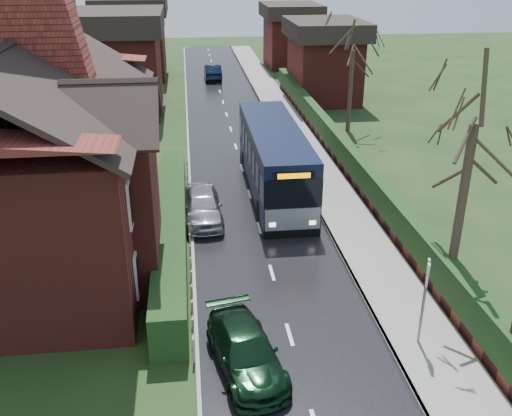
{
  "coord_description": "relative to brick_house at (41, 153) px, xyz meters",
  "views": [
    {
      "loc": [
        -2.96,
        -17.15,
        11.55
      ],
      "look_at": [
        -0.35,
        4.3,
        1.8
      ],
      "focal_mm": 40.0,
      "sensor_mm": 36.0,
      "label": 1
    }
  ],
  "objects": [
    {
      "name": "right_wall_hedge",
      "position": [
        14.53,
        5.22,
        -3.36
      ],
      "size": [
        0.6,
        50.0,
        1.8
      ],
      "color": "maroon",
      "rests_on": "ground"
    },
    {
      "name": "brick_house",
      "position": [
        0.0,
        0.0,
        0.0
      ],
      "size": [
        9.3,
        14.6,
        10.3
      ],
      "color": "maroon",
      "rests_on": "ground"
    },
    {
      "name": "bus_stop_sign",
      "position": [
        12.73,
        -7.78,
        -2.33
      ],
      "size": [
        0.24,
        0.46,
        3.11
      ],
      "rotation": [
        0.0,
        0.0,
        -0.39
      ],
      "color": "slate",
      "rests_on": "ground"
    },
    {
      "name": "car_silver",
      "position": [
        6.23,
        2.42,
        -3.63
      ],
      "size": [
        1.88,
        4.41,
        1.49
      ],
      "primitive_type": "imported",
      "rotation": [
        0.0,
        0.0,
        0.03
      ],
      "color": "#ACABB0",
      "rests_on": "ground"
    },
    {
      "name": "car_distant",
      "position": [
        8.38,
        34.68,
        -3.64
      ],
      "size": [
        1.62,
        4.48,
        1.47
      ],
      "primitive_type": "imported",
      "rotation": [
        0.0,
        0.0,
        3.16
      ],
      "color": "black",
      "rests_on": "ground"
    },
    {
      "name": "bus",
      "position": [
        10.08,
        5.63,
        -2.69
      ],
      "size": [
        2.6,
        11.23,
        3.41
      ],
      "rotation": [
        0.0,
        0.0,
        -0.0
      ],
      "color": "black",
      "rests_on": "ground"
    },
    {
      "name": "kerb_left",
      "position": [
        5.68,
        5.22,
        -4.33
      ],
      "size": [
        0.12,
        100.0,
        0.1
      ],
      "primitive_type": "cube",
      "color": "gray",
      "rests_on": "ground"
    },
    {
      "name": "road",
      "position": [
        8.73,
        5.22,
        -4.37
      ],
      "size": [
        6.0,
        100.0,
        0.02
      ],
      "primitive_type": "cube",
      "color": "black",
      "rests_on": "ground"
    },
    {
      "name": "pavement",
      "position": [
        12.98,
        5.22,
        -4.31
      ],
      "size": [
        2.5,
        100.0,
        0.14
      ],
      "primitive_type": "cube",
      "color": "slate",
      "rests_on": "ground"
    },
    {
      "name": "car_green",
      "position": [
        7.13,
        -8.22,
        -3.75
      ],
      "size": [
        2.52,
        4.53,
        1.24
      ],
      "primitive_type": "imported",
      "rotation": [
        0.0,
        0.0,
        0.19
      ],
      "color": "black",
      "rests_on": "ground"
    },
    {
      "name": "kerb_right",
      "position": [
        11.78,
        5.22,
        -4.31
      ],
      "size": [
        0.12,
        100.0,
        0.14
      ],
      "primitive_type": "cube",
      "color": "gray",
      "rests_on": "ground"
    },
    {
      "name": "front_hedge",
      "position": [
        4.83,
        0.22,
        -3.58
      ],
      "size": [
        1.2,
        16.0,
        1.6
      ],
      "primitive_type": "cube",
      "color": "black",
      "rests_on": "ground"
    },
    {
      "name": "ground",
      "position": [
        8.73,
        -4.78,
        -4.38
      ],
      "size": [
        140.0,
        140.0,
        0.0
      ],
      "primitive_type": "plane",
      "color": "#2C401B",
      "rests_on": "ground"
    },
    {
      "name": "tree_right_far",
      "position": [
        16.89,
        15.86,
        1.56
      ],
      "size": [
        4.11,
        4.11,
        7.94
      ],
      "color": "#35281F",
      "rests_on": "ground"
    },
    {
      "name": "picket_fence",
      "position": [
        5.58,
        0.22,
        -3.93
      ],
      "size": [
        0.1,
        16.0,
        0.9
      ],
      "primitive_type": null,
      "color": "tan",
      "rests_on": "ground"
    },
    {
      "name": "tree_right_near",
      "position": [
        14.73,
        -5.43,
        2.67
      ],
      "size": [
        4.37,
        4.37,
        9.43
      ],
      "color": "#342B1F",
      "rests_on": "ground"
    }
  ]
}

